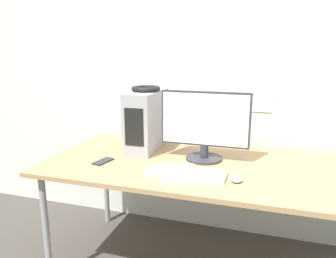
# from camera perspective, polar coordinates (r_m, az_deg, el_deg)

# --- Properties ---
(wall_back) EXTENTS (8.00, 0.07, 2.70)m
(wall_back) POSITION_cam_1_polar(r_m,az_deg,el_deg) (2.52, 12.25, 11.17)
(wall_back) COLOR silver
(wall_back) RESTS_ON ground_plane
(desk) EXTENTS (2.22, 0.94, 0.76)m
(desk) POSITION_cam_1_polar(r_m,az_deg,el_deg) (2.05, 9.76, -7.38)
(desk) COLOR tan
(desk) RESTS_ON ground_plane
(pc_tower) EXTENTS (0.18, 0.44, 0.41)m
(pc_tower) POSITION_cam_1_polar(r_m,az_deg,el_deg) (2.30, -3.79, 1.52)
(pc_tower) COLOR #9E9EA3
(pc_tower) RESTS_ON desk
(headphones) EXTENTS (0.20, 0.20, 0.03)m
(headphones) POSITION_cam_1_polar(r_m,az_deg,el_deg) (2.27, -3.87, 7.02)
(headphones) COLOR black
(headphones) RESTS_ON pc_tower
(monitor_main) EXTENTS (0.56, 0.23, 0.44)m
(monitor_main) POSITION_cam_1_polar(r_m,az_deg,el_deg) (2.07, 6.43, 0.73)
(monitor_main) COLOR #333338
(monitor_main) RESTS_ON desk
(keyboard) EXTENTS (0.45, 0.17, 0.02)m
(keyboard) POSITION_cam_1_polar(r_m,az_deg,el_deg) (1.87, 3.20, -7.65)
(keyboard) COLOR silver
(keyboard) RESTS_ON desk
(mouse) EXTENTS (0.07, 0.09, 0.03)m
(mouse) POSITION_cam_1_polar(r_m,az_deg,el_deg) (1.81, 11.84, -8.51)
(mouse) COLOR #B2B2B7
(mouse) RESTS_ON desk
(cell_phone) EXTENTS (0.09, 0.15, 0.01)m
(cell_phone) POSITION_cam_1_polar(r_m,az_deg,el_deg) (2.11, -11.24, -5.54)
(cell_phone) COLOR #232328
(cell_phone) RESTS_ON desk
(paper_sheet_left) EXTENTS (0.30, 0.35, 0.00)m
(paper_sheet_left) POSITION_cam_1_polar(r_m,az_deg,el_deg) (1.90, 1.91, -7.58)
(paper_sheet_left) COLOR white
(paper_sheet_left) RESTS_ON desk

